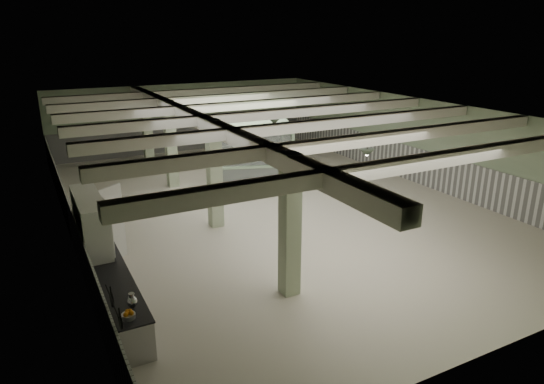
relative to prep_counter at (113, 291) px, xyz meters
name	(u,v)px	position (x,y,z in m)	size (l,w,h in m)	color
floor	(269,205)	(6.54, 4.75, -0.46)	(20.00, 20.00, 0.00)	silver
ceiling	(268,109)	(6.54, 4.75, 3.14)	(14.00, 20.00, 0.02)	beige
wall_back	(184,118)	(6.54, 14.75, 1.34)	(14.00, 0.02, 3.60)	#A7BB96
wall_front	(504,273)	(6.54, -5.25, 1.34)	(14.00, 0.02, 3.60)	#A7BB96
wall_left	(64,185)	(-0.46, 4.75, 1.34)	(0.02, 20.00, 3.60)	#A7BB96
wall_right	(413,140)	(13.54, 4.75, 1.34)	(0.02, 20.00, 3.60)	#A7BB96
wainscot_left	(69,217)	(-0.43, 4.75, 0.29)	(0.05, 19.90, 1.50)	silver
wainscot_right	(410,163)	(13.52, 4.75, 0.29)	(0.05, 19.90, 1.50)	silver
wainscot_back	(185,137)	(6.54, 14.73, 0.29)	(13.90, 0.05, 1.50)	silver
girder	(202,121)	(4.04, 4.75, 2.92)	(0.45, 19.90, 0.40)	white
beam_a	(419,163)	(6.54, -2.75, 2.96)	(13.90, 0.35, 0.32)	white
beam_b	(353,141)	(6.54, -0.25, 2.96)	(13.90, 0.35, 0.32)	white
beam_c	(305,126)	(6.54, 2.25, 2.96)	(13.90, 0.35, 0.32)	white
beam_d	(268,115)	(6.54, 4.75, 2.96)	(13.90, 0.35, 0.32)	white
beam_e	(240,105)	(6.54, 7.25, 2.96)	(13.90, 0.35, 0.32)	white
beam_f	(217,98)	(6.54, 9.75, 2.96)	(13.90, 0.35, 0.32)	white
beam_g	(198,92)	(6.54, 12.25, 2.96)	(13.90, 0.35, 0.32)	white
column_a	(290,226)	(4.04, -1.25, 1.34)	(0.42, 0.42, 3.60)	#B6C69F
column_b	(214,174)	(4.04, 3.75, 1.34)	(0.42, 0.42, 3.60)	#B6C69F
column_c	(171,144)	(4.04, 8.75, 1.34)	(0.42, 0.42, 3.60)	#B6C69F
column_d	(147,128)	(4.04, 12.75, 1.34)	(0.42, 0.42, 3.60)	#B6C69F
hook_rail	(112,300)	(-0.39, -2.85, 1.39)	(0.02, 0.02, 1.20)	black
pendant_front	(367,153)	(7.04, -0.25, 2.59)	(0.44, 0.44, 0.22)	#303D2E
pendant_mid	(274,121)	(7.04, 5.25, 2.59)	(0.44, 0.44, 0.22)	#303D2E
pendant_back	(223,104)	(7.04, 10.25, 2.59)	(0.44, 0.44, 0.22)	#303D2E
prep_counter	(113,291)	(0.00, 0.00, 0.00)	(0.83, 4.76, 0.91)	#ADADB1
pitcher_near	(132,300)	(0.14, -1.64, 0.60)	(0.21, 0.25, 0.32)	#ADADB1
pitcher_far	(100,235)	(0.10, 2.08, 0.60)	(0.21, 0.25, 0.32)	#ADADB1
veg_colander	(104,250)	(0.05, 1.22, 0.53)	(0.42, 0.42, 0.19)	#38383C
orange_bowl	(129,316)	(-0.02, -2.03, 0.49)	(0.27, 0.27, 0.10)	#B2B2B7
skillet_near	(120,321)	(-0.34, -3.22, 1.17)	(0.28, 0.28, 0.04)	black
skillet_far	(112,299)	(-0.34, -2.43, 1.17)	(0.28, 0.28, 0.04)	black
walkin_cooler	(93,236)	(-0.08, 1.87, 0.70)	(1.19, 2.53, 2.32)	white
guard_booth	(252,144)	(7.13, 7.38, 1.30)	(3.95, 3.64, 2.60)	#9CBD97
filing_cabinet	(298,168)	(9.09, 6.88, 0.12)	(0.38, 0.54, 1.17)	#505244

